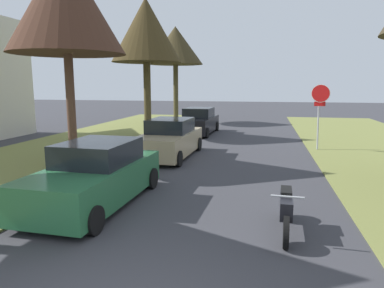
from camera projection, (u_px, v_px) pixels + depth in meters
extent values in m
cylinder|color=#9EA0A5|center=(318.00, 125.00, 16.10)|extent=(0.07, 0.43, 2.23)
cylinder|color=white|center=(321.00, 93.00, 15.63)|extent=(0.81, 0.21, 0.80)
cylinder|color=red|center=(321.00, 93.00, 15.63)|extent=(0.77, 0.21, 0.75)
cube|color=red|center=(320.00, 104.00, 15.78)|extent=(0.48, 0.10, 0.20)
cylinder|color=brown|center=(71.00, 110.00, 12.87)|extent=(0.32, 0.32, 4.00)
cone|color=#442A1E|center=(65.00, 1.00, 12.24)|extent=(4.09, 4.09, 3.57)
cylinder|color=brown|center=(57.00, 33.00, 11.88)|extent=(1.27, 0.19, 1.37)
cylinder|color=brown|center=(57.00, 30.00, 12.01)|extent=(1.04, 0.37, 1.57)
cylinder|color=#4B4023|center=(147.00, 100.00, 19.97)|extent=(0.40, 0.40, 4.16)
cone|color=#3C3018|center=(146.00, 30.00, 19.33)|extent=(3.86, 3.86, 3.46)
cylinder|color=#4B4023|center=(141.00, 51.00, 19.03)|extent=(1.23, 0.41, 1.21)
cylinder|color=#4B4023|center=(157.00, 53.00, 19.86)|extent=(1.09, 1.16, 1.19)
cylinder|color=#4B4023|center=(137.00, 53.00, 19.98)|extent=(0.85, 1.52, 1.22)
cylinder|color=#463F26|center=(176.00, 94.00, 27.38)|extent=(0.37, 0.37, 4.45)
cone|color=#382F1A|center=(175.00, 45.00, 26.77)|extent=(4.19, 4.19, 2.82)
cylinder|color=#463F26|center=(181.00, 56.00, 26.70)|extent=(0.40, 1.15, 1.40)
cylinder|color=#463F26|center=(179.00, 57.00, 27.35)|extent=(1.12, 0.43, 1.28)
cylinder|color=#463F26|center=(180.00, 58.00, 26.67)|extent=(0.60, 0.94, 1.01)
cube|color=#28663D|center=(95.00, 182.00, 8.78)|extent=(1.99, 4.47, 0.85)
cube|color=black|center=(98.00, 152.00, 8.87)|extent=(1.68, 2.09, 0.56)
cylinder|color=black|center=(94.00, 220.00, 7.04)|extent=(0.22, 0.61, 0.60)
cylinder|color=black|center=(19.00, 213.00, 7.45)|extent=(0.22, 0.61, 0.60)
cylinder|color=black|center=(152.00, 178.00, 10.20)|extent=(0.22, 0.61, 0.60)
cylinder|color=black|center=(97.00, 175.00, 10.61)|extent=(0.22, 0.61, 0.60)
cube|color=tan|center=(169.00, 143.00, 14.62)|extent=(1.99, 4.47, 0.85)
cube|color=black|center=(170.00, 125.00, 14.72)|extent=(1.68, 2.09, 0.56)
cylinder|color=black|center=(178.00, 159.00, 12.89)|extent=(0.22, 0.61, 0.60)
cylinder|color=black|center=(134.00, 156.00, 13.30)|extent=(0.22, 0.61, 0.60)
cylinder|color=black|center=(198.00, 144.00, 16.04)|extent=(0.22, 0.61, 0.60)
cylinder|color=black|center=(162.00, 143.00, 16.46)|extent=(0.22, 0.61, 0.60)
cube|color=black|center=(198.00, 124.00, 21.51)|extent=(1.99, 4.47, 0.85)
cube|color=black|center=(199.00, 112.00, 21.61)|extent=(1.68, 2.09, 0.56)
cylinder|color=black|center=(206.00, 133.00, 19.78)|extent=(0.22, 0.61, 0.60)
cylinder|color=black|center=(177.00, 132.00, 20.19)|extent=(0.22, 0.61, 0.60)
cylinder|color=black|center=(217.00, 126.00, 22.93)|extent=(0.22, 0.61, 0.60)
cylinder|color=black|center=(191.00, 125.00, 23.35)|extent=(0.22, 0.61, 0.60)
cylinder|color=black|center=(286.00, 232.00, 6.46)|extent=(0.12, 0.60, 0.60)
cylinder|color=black|center=(285.00, 206.00, 7.85)|extent=(0.12, 0.60, 0.60)
cube|color=black|center=(286.00, 205.00, 7.11)|extent=(0.28, 1.02, 0.36)
cube|color=black|center=(286.00, 192.00, 7.31)|extent=(0.24, 0.57, 0.12)
cylinder|color=#9EA0A5|center=(287.00, 197.00, 6.45)|extent=(0.60, 0.06, 0.04)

